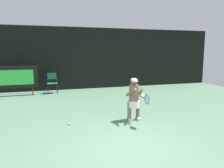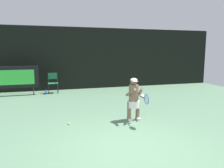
{
  "view_description": "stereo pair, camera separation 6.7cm",
  "coord_description": "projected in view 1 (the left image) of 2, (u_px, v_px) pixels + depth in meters",
  "views": [
    {
      "loc": [
        -1.78,
        -4.45,
        2.26
      ],
      "look_at": [
        0.56,
        3.15,
        1.05
      ],
      "focal_mm": 34.88,
      "sensor_mm": 36.0,
      "label": 1
    },
    {
      "loc": [
        -1.72,
        -4.47,
        2.26
      ],
      "look_at": [
        0.56,
        3.15,
        1.05
      ],
      "focal_mm": 34.88,
      "sensor_mm": 36.0,
      "label": 2
    }
  ],
  "objects": [
    {
      "name": "tennis_racket",
      "position": [
        147.0,
        99.0,
        6.44
      ],
      "size": [
        0.03,
        0.6,
        0.31
      ],
      "rotation": [
        0.0,
        0.0,
        0.11
      ],
      "color": "black"
    },
    {
      "name": "scoreboard",
      "position": [
        15.0,
        77.0,
        10.94
      ],
      "size": [
        2.2,
        0.21,
        1.5
      ],
      "color": "black",
      "rests_on": "ground"
    },
    {
      "name": "backdrop_screen",
      "position": [
        76.0,
        59.0,
        12.82
      ],
      "size": [
        18.0,
        0.12,
        3.66
      ],
      "color": "black",
      "rests_on": "ground"
    },
    {
      "name": "umpire_chair",
      "position": [
        52.0,
        82.0,
        11.74
      ],
      "size": [
        0.52,
        0.44,
        1.08
      ],
      "color": "black",
      "rests_on": "ground"
    },
    {
      "name": "tennis_player",
      "position": [
        134.0,
        98.0,
        7.05
      ],
      "size": [
        0.53,
        0.61,
        1.4
      ],
      "color": "white",
      "rests_on": "ground"
    },
    {
      "name": "tennis_ball_spare",
      "position": [
        69.0,
        124.0,
        6.72
      ],
      "size": [
        0.07,
        0.07,
        0.07
      ],
      "color": "#CCDB3D",
      "rests_on": "ground"
    },
    {
      "name": "ground",
      "position": [
        132.0,
        153.0,
        4.89
      ],
      "size": [
        18.0,
        22.0,
        0.03
      ],
      "color": "#52765A"
    },
    {
      "name": "water_bottle",
      "position": [
        45.0,
        92.0,
        11.37
      ],
      "size": [
        0.07,
        0.07,
        0.27
      ],
      "color": "blue",
      "rests_on": "ground"
    }
  ]
}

